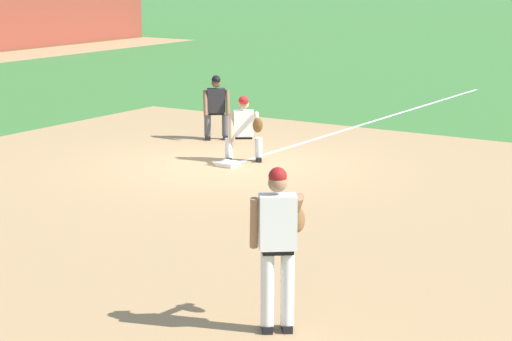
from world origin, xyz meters
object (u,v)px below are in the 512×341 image
(baseball, at_px, (261,208))
(umpire, at_px, (216,105))
(pitcher, at_px, (279,239))
(first_baseman, at_px, (245,126))
(first_base_bag, at_px, (228,164))

(baseball, bearing_deg, umpire, 41.43)
(pitcher, height_order, first_baseman, pitcher)
(baseball, distance_m, pitcher, 5.46)
(baseball, relative_size, first_baseman, 0.06)
(first_base_bag, height_order, umpire, umpire)
(baseball, bearing_deg, pitcher, -145.41)
(pitcher, xyz_separation_m, umpire, (9.26, 7.32, -0.27))
(first_base_bag, xyz_separation_m, baseball, (-2.58, -2.40, -0.01))
(first_base_bag, xyz_separation_m, pitcher, (-6.99, -5.45, 1.01))
(first_base_bag, xyz_separation_m, umpire, (2.27, 1.87, 0.75))
(first_baseman, height_order, umpire, umpire)
(pitcher, bearing_deg, baseball, 34.59)
(first_base_bag, height_order, baseball, first_base_bag)
(first_base_bag, height_order, first_baseman, first_baseman)
(baseball, height_order, pitcher, pitcher)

